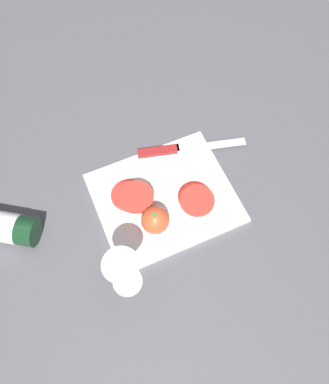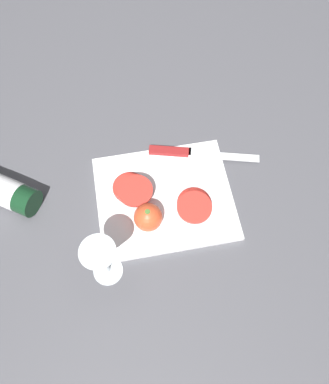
{
  "view_description": "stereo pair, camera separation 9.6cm",
  "coord_description": "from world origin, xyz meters",
  "px_view_note": "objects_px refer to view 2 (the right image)",
  "views": [
    {
      "loc": [
        0.17,
        0.36,
        0.91
      ],
      "look_at": [
        0.01,
        -0.02,
        0.04
      ],
      "focal_mm": 35.0,
      "sensor_mm": 36.0,
      "label": 1
    },
    {
      "loc": [
        0.08,
        0.38,
        0.91
      ],
      "look_at": [
        0.01,
        -0.02,
        0.04
      ],
      "focal_mm": 35.0,
      "sensor_mm": 36.0,
      "label": 2
    }
  ],
  "objects_px": {
    "tomato_slice_stack_near": "(132,189)",
    "tomato_slice_stack_far": "(194,205)",
    "whole_tomato": "(148,217)",
    "knife": "(181,152)",
    "wine_glass": "(101,258)"
  },
  "relations": [
    {
      "from": "wine_glass",
      "to": "tomato_slice_stack_near",
      "type": "distance_m",
      "value": 0.23
    },
    {
      "from": "whole_tomato",
      "to": "knife",
      "type": "height_order",
      "value": "whole_tomato"
    },
    {
      "from": "knife",
      "to": "tomato_slice_stack_near",
      "type": "xyz_separation_m",
      "value": [
        0.15,
        0.1,
        0.02
      ]
    },
    {
      "from": "tomato_slice_stack_far",
      "to": "knife",
      "type": "bearing_deg",
      "value": -89.73
    },
    {
      "from": "wine_glass",
      "to": "whole_tomato",
      "type": "distance_m",
      "value": 0.17
    },
    {
      "from": "wine_glass",
      "to": "tomato_slice_stack_near",
      "type": "relative_size",
      "value": 1.38
    },
    {
      "from": "whole_tomato",
      "to": "tomato_slice_stack_far",
      "type": "bearing_deg",
      "value": -170.84
    },
    {
      "from": "tomato_slice_stack_near",
      "to": "tomato_slice_stack_far",
      "type": "bearing_deg",
      "value": 154.96
    },
    {
      "from": "wine_glass",
      "to": "knife",
      "type": "distance_m",
      "value": 0.39
    },
    {
      "from": "whole_tomato",
      "to": "knife",
      "type": "relative_size",
      "value": 0.24
    },
    {
      "from": "tomato_slice_stack_near",
      "to": "tomato_slice_stack_far",
      "type": "height_order",
      "value": "tomato_slice_stack_near"
    },
    {
      "from": "whole_tomato",
      "to": "tomato_slice_stack_near",
      "type": "bearing_deg",
      "value": -72.91
    },
    {
      "from": "wine_glass",
      "to": "tomato_slice_stack_near",
      "type": "xyz_separation_m",
      "value": [
        -0.09,
        -0.19,
        -0.08
      ]
    },
    {
      "from": "wine_glass",
      "to": "knife",
      "type": "height_order",
      "value": "wine_glass"
    },
    {
      "from": "wine_glass",
      "to": "whole_tomato",
      "type": "height_order",
      "value": "wine_glass"
    }
  ]
}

